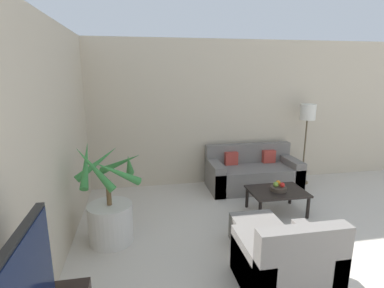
{
  "coord_description": "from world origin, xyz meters",
  "views": [
    {
      "loc": [
        -2.24,
        0.55,
        2.12
      ],
      "look_at": [
        -1.39,
        5.11,
        1.0
      ],
      "focal_mm": 28.0,
      "sensor_mm": 36.0,
      "label": 1
    }
  ],
  "objects_px": {
    "fruit_bowl": "(278,189)",
    "sofa_loveseat": "(252,173)",
    "floor_lamp": "(307,118)",
    "potted_palm": "(110,212)",
    "apple_red": "(282,185)",
    "armchair": "(286,264)",
    "coffee_table": "(277,193)",
    "apple_green": "(276,184)",
    "ottoman": "(257,233)",
    "orange_fruit": "(278,183)"
  },
  "relations": [
    {
      "from": "fruit_bowl",
      "to": "sofa_loveseat",
      "type": "bearing_deg",
      "value": 89.73
    },
    {
      "from": "floor_lamp",
      "to": "fruit_bowl",
      "type": "xyz_separation_m",
      "value": [
        -1.06,
        -1.11,
        -0.89
      ]
    },
    {
      "from": "potted_palm",
      "to": "apple_red",
      "type": "height_order",
      "value": "potted_palm"
    },
    {
      "from": "sofa_loveseat",
      "to": "armchair",
      "type": "height_order",
      "value": "armchair"
    },
    {
      "from": "coffee_table",
      "to": "apple_green",
      "type": "bearing_deg",
      "value": 166.48
    },
    {
      "from": "potted_palm",
      "to": "ottoman",
      "type": "distance_m",
      "value": 1.86
    },
    {
      "from": "armchair",
      "to": "apple_red",
      "type": "bearing_deg",
      "value": 64.6
    },
    {
      "from": "ottoman",
      "to": "fruit_bowl",
      "type": "bearing_deg",
      "value": 50.25
    },
    {
      "from": "floor_lamp",
      "to": "apple_red",
      "type": "height_order",
      "value": "floor_lamp"
    },
    {
      "from": "orange_fruit",
      "to": "ottoman",
      "type": "distance_m",
      "value": 1.15
    },
    {
      "from": "floor_lamp",
      "to": "ottoman",
      "type": "height_order",
      "value": "floor_lamp"
    },
    {
      "from": "sofa_loveseat",
      "to": "ottoman",
      "type": "distance_m",
      "value": 1.97
    },
    {
      "from": "sofa_loveseat",
      "to": "apple_red",
      "type": "relative_size",
      "value": 21.95
    },
    {
      "from": "apple_green",
      "to": "coffee_table",
      "type": "bearing_deg",
      "value": -13.52
    },
    {
      "from": "apple_red",
      "to": "armchair",
      "type": "bearing_deg",
      "value": -115.4
    },
    {
      "from": "armchair",
      "to": "ottoman",
      "type": "distance_m",
      "value": 0.78
    },
    {
      "from": "potted_palm",
      "to": "fruit_bowl",
      "type": "height_order",
      "value": "potted_palm"
    },
    {
      "from": "apple_red",
      "to": "orange_fruit",
      "type": "height_order",
      "value": "same"
    },
    {
      "from": "sofa_loveseat",
      "to": "floor_lamp",
      "type": "height_order",
      "value": "floor_lamp"
    },
    {
      "from": "orange_fruit",
      "to": "ottoman",
      "type": "bearing_deg",
      "value": -128.37
    },
    {
      "from": "ottoman",
      "to": "coffee_table",
      "type": "bearing_deg",
      "value": 51.18
    },
    {
      "from": "coffee_table",
      "to": "floor_lamp",
      "type": "bearing_deg",
      "value": 45.62
    },
    {
      "from": "apple_green",
      "to": "armchair",
      "type": "xyz_separation_m",
      "value": [
        -0.65,
        -1.58,
        -0.19
      ]
    },
    {
      "from": "potted_palm",
      "to": "orange_fruit",
      "type": "height_order",
      "value": "potted_palm"
    },
    {
      "from": "ottoman",
      "to": "apple_red",
      "type": "bearing_deg",
      "value": 47.54
    },
    {
      "from": "orange_fruit",
      "to": "armchair",
      "type": "height_order",
      "value": "armchair"
    },
    {
      "from": "armchair",
      "to": "coffee_table",
      "type": "bearing_deg",
      "value": 66.87
    },
    {
      "from": "orange_fruit",
      "to": "armchair",
      "type": "xyz_separation_m",
      "value": [
        -0.71,
        -1.64,
        -0.19
      ]
    },
    {
      "from": "potted_palm",
      "to": "orange_fruit",
      "type": "relative_size",
      "value": 17.31
    },
    {
      "from": "sofa_loveseat",
      "to": "armchair",
      "type": "distance_m",
      "value": 2.71
    },
    {
      "from": "coffee_table",
      "to": "orange_fruit",
      "type": "relative_size",
      "value": 11.12
    },
    {
      "from": "apple_green",
      "to": "armchair",
      "type": "bearing_deg",
      "value": -112.24
    },
    {
      "from": "fruit_bowl",
      "to": "apple_red",
      "type": "bearing_deg",
      "value": -30.05
    },
    {
      "from": "apple_green",
      "to": "ottoman",
      "type": "distance_m",
      "value": 1.07
    },
    {
      "from": "floor_lamp",
      "to": "apple_red",
      "type": "xyz_separation_m",
      "value": [
        -1.02,
        -1.13,
        -0.82
      ]
    },
    {
      "from": "potted_palm",
      "to": "floor_lamp",
      "type": "height_order",
      "value": "floor_lamp"
    },
    {
      "from": "apple_red",
      "to": "coffee_table",
      "type": "bearing_deg",
      "value": 152.35
    },
    {
      "from": "apple_red",
      "to": "orange_fruit",
      "type": "relative_size",
      "value": 1.0
    },
    {
      "from": "orange_fruit",
      "to": "ottoman",
      "type": "relative_size",
      "value": 0.13
    },
    {
      "from": "coffee_table",
      "to": "armchair",
      "type": "height_order",
      "value": "armchair"
    },
    {
      "from": "orange_fruit",
      "to": "armchair",
      "type": "relative_size",
      "value": 0.09
    },
    {
      "from": "sofa_loveseat",
      "to": "apple_green",
      "type": "distance_m",
      "value": 1.06
    },
    {
      "from": "sofa_loveseat",
      "to": "coffee_table",
      "type": "xyz_separation_m",
      "value": [
        -0.02,
        -1.04,
        0.04
      ]
    },
    {
      "from": "apple_red",
      "to": "ottoman",
      "type": "bearing_deg",
      "value": -132.46
    },
    {
      "from": "floor_lamp",
      "to": "orange_fruit",
      "type": "distance_m",
      "value": 1.68
    },
    {
      "from": "potted_palm",
      "to": "ottoman",
      "type": "height_order",
      "value": "potted_palm"
    },
    {
      "from": "floor_lamp",
      "to": "apple_red",
      "type": "relative_size",
      "value": 20.29
    },
    {
      "from": "orange_fruit",
      "to": "armchair",
      "type": "bearing_deg",
      "value": -113.5
    },
    {
      "from": "fruit_bowl",
      "to": "apple_red",
      "type": "relative_size",
      "value": 3.26
    },
    {
      "from": "fruit_bowl",
      "to": "ottoman",
      "type": "distance_m",
      "value": 1.07
    }
  ]
}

